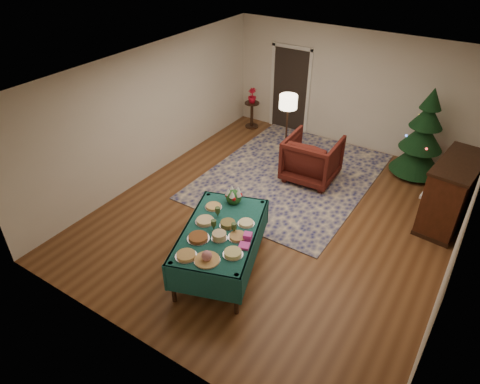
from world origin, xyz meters
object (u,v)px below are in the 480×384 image
Objects in this scene: buffet_table at (221,237)px; armchair at (312,157)px; christmas_tree at (422,138)px; piano at (451,194)px; gift_box at (248,236)px; side_table at (252,115)px; floor_lamp at (288,106)px; potted_plant at (252,99)px.

buffet_table is 2.05× the size of armchair.
christmas_tree reaches higher than piano.
gift_box is (0.46, 0.03, 0.20)m from buffet_table.
christmas_tree is at bearing -1.83° from side_table.
christmas_tree is (1.40, 4.60, 0.07)m from gift_box.
armchair is 2.32m from christmas_tree.
armchair is 2.70m from piano.
buffet_table is at bearing -111.88° from christmas_tree.
floor_lamp reaches higher than piano.
buffet_table is 18.21× the size of gift_box.
gift_box is at bearing -71.07° from floor_lamp.
buffet_table is 5.78× the size of potted_plant.
potted_plant is at bearing 120.80° from gift_box.
floor_lamp is 2.23m from side_table.
gift_box is 0.18× the size of side_table.
christmas_tree reaches higher than side_table.
side_table is (-2.36, 4.77, -0.27)m from buffet_table.
floor_lamp reaches higher than armchair.
armchair is at bearing -142.25° from christmas_tree.
floor_lamp is 2.34× the size of side_table.
gift_box is 0.11× the size of armchair.
armchair is at bearing -23.96° from floor_lamp.
potted_plant is (-2.41, 1.54, 0.25)m from armchair.
floor_lamp is at bearing -36.36° from potted_plant.
potted_plant reaches higher than gift_box.
piano is (5.11, -1.59, 0.29)m from side_table.
potted_plant is 5.35m from piano.
armchair is at bearing 178.80° from piano.
piano is at bearing -58.69° from christmas_tree.
christmas_tree is at bearing 73.12° from gift_box.
side_table is (-2.82, 4.73, -0.47)m from gift_box.
piano reaches higher than potted_plant.
piano reaches higher than gift_box.
christmas_tree is at bearing 21.78° from floor_lamp.
buffet_table is 3.24× the size of side_table.
armchair is at bearing -32.56° from side_table.
floor_lamp is at bearing -26.47° from armchair.
side_table is 4.26m from christmas_tree.
floor_lamp is at bearing 108.93° from gift_box.
side_table is at bearing 120.80° from gift_box.
piano is at bearing -17.34° from side_table.
floor_lamp reaches higher than buffet_table.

